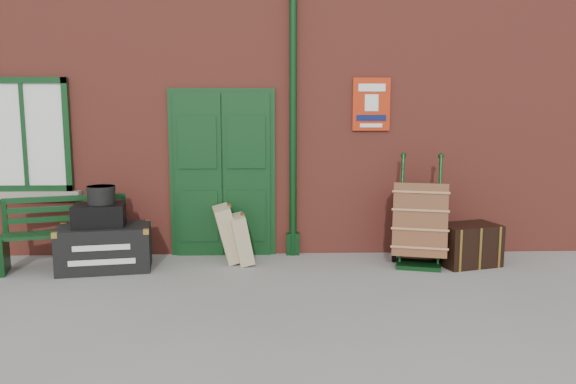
{
  "coord_description": "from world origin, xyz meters",
  "views": [
    {
      "loc": [
        0.34,
        -6.08,
        2.01
      ],
      "look_at": [
        0.56,
        0.6,
        1.0
      ],
      "focal_mm": 35.0,
      "sensor_mm": 36.0,
      "label": 1
    }
  ],
  "objects_px": {
    "bench": "(66,231)",
    "dark_trunk": "(468,245)",
    "houdini_trunk": "(105,248)",
    "porter_trolley": "(420,223)"
  },
  "relations": [
    {
      "from": "bench",
      "to": "dark_trunk",
      "type": "relative_size",
      "value": 2.12
    },
    {
      "from": "dark_trunk",
      "to": "houdini_trunk",
      "type": "bearing_deg",
      "value": 164.52
    },
    {
      "from": "bench",
      "to": "houdini_trunk",
      "type": "height_order",
      "value": "bench"
    },
    {
      "from": "dark_trunk",
      "to": "bench",
      "type": "bearing_deg",
      "value": 162.69
    },
    {
      "from": "bench",
      "to": "houdini_trunk",
      "type": "bearing_deg",
      "value": -32.03
    },
    {
      "from": "bench",
      "to": "porter_trolley",
      "type": "xyz_separation_m",
      "value": [
        4.51,
        -0.02,
        0.07
      ]
    },
    {
      "from": "bench",
      "to": "dark_trunk",
      "type": "height_order",
      "value": "bench"
    },
    {
      "from": "porter_trolley",
      "to": "dark_trunk",
      "type": "bearing_deg",
      "value": 7.27
    },
    {
      "from": "porter_trolley",
      "to": "dark_trunk",
      "type": "relative_size",
      "value": 1.89
    },
    {
      "from": "houdini_trunk",
      "to": "dark_trunk",
      "type": "height_order",
      "value": "houdini_trunk"
    }
  ]
}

